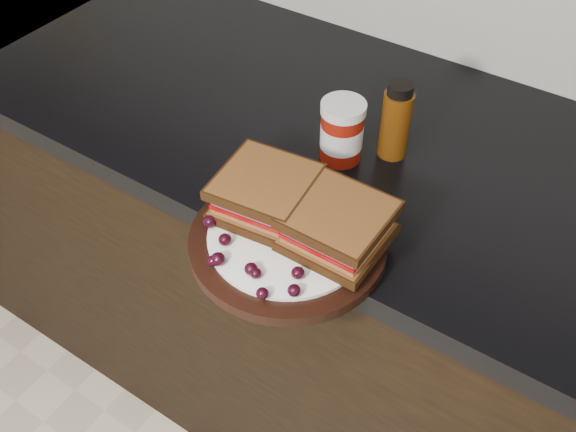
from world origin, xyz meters
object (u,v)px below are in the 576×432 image
at_px(condiment_jar, 342,131).
at_px(oil_bottle, 396,120).
at_px(plate, 288,241).
at_px(sandwich_left, 266,193).

distance_m(condiment_jar, oil_bottle, 0.09).
distance_m(plate, sandwich_left, 0.08).
bearing_deg(oil_bottle, condiment_jar, -139.64).
bearing_deg(sandwich_left, oil_bottle, 64.45).
distance_m(sandwich_left, condiment_jar, 0.19).
bearing_deg(condiment_jar, sandwich_left, -95.64).
relative_size(plate, oil_bottle, 2.10).
bearing_deg(condiment_jar, oil_bottle, 40.36).
xyz_separation_m(plate, sandwich_left, (-0.06, 0.03, 0.04)).
relative_size(condiment_jar, oil_bottle, 0.79).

